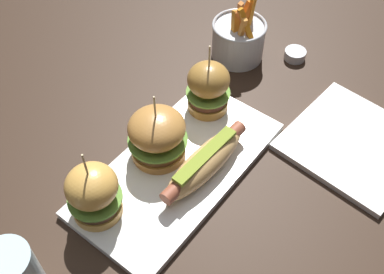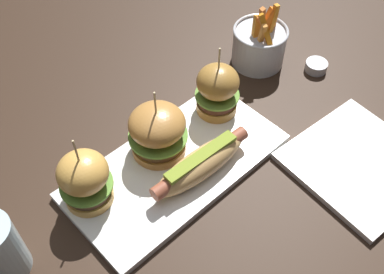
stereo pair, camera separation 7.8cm
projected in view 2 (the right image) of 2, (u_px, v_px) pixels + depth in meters
ground_plane at (176, 168)px, 0.81m from camera, size 3.00×3.00×0.00m
platter_main at (176, 166)px, 0.80m from camera, size 0.38×0.19×0.01m
hot_dog at (201, 163)px, 0.77m from camera, size 0.20×0.06×0.05m
slider_left at (85, 179)px, 0.72m from camera, size 0.09×0.09×0.14m
slider_center at (160, 130)px, 0.78m from camera, size 0.10×0.10×0.14m
slider_right at (217, 89)px, 0.84m from camera, size 0.08×0.08×0.15m
fries_bucket at (259, 45)px, 0.96m from camera, size 0.11×0.11×0.14m
sauce_ramekin at (316, 66)px, 0.97m from camera, size 0.05×0.05×0.02m
side_plate at (360, 164)px, 0.81m from camera, size 0.23×0.23×0.01m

